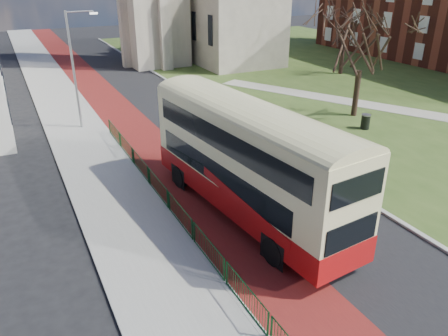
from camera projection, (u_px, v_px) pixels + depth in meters
ground at (264, 236)px, 18.96m from camera, size 160.00×160.00×0.00m
road_carriageway at (152, 110)px, 35.82m from camera, size 9.00×120.00×0.01m
bus_lane at (120, 115)px, 34.72m from camera, size 3.40×120.00×0.01m
pavement_west at (70, 121)px, 33.14m from camera, size 4.00×120.00×0.12m
kerb_west at (97, 117)px, 33.96m from camera, size 0.25×120.00×0.13m
kerb_east at (194, 97)px, 39.30m from camera, size 0.25×80.00×0.13m
grass_green at (363, 75)px, 47.43m from camera, size 40.00×80.00×0.04m
footpath at (411, 112)px, 35.22m from camera, size 18.84×32.82×0.03m
pedestrian_railing at (168, 200)px, 20.77m from camera, size 0.07×24.00×1.12m
streetlamp at (75, 65)px, 29.90m from camera, size 2.13×0.18×8.00m
bus at (247, 156)px, 19.49m from camera, size 4.14×12.67×5.20m
winter_tree_near at (364, 32)px, 31.86m from camera, size 7.57×7.57×9.11m
winter_tree_far at (346, 23)px, 45.97m from camera, size 6.50×6.50×7.77m
litter_bin at (365, 122)px, 31.36m from camera, size 0.71×0.71×1.08m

